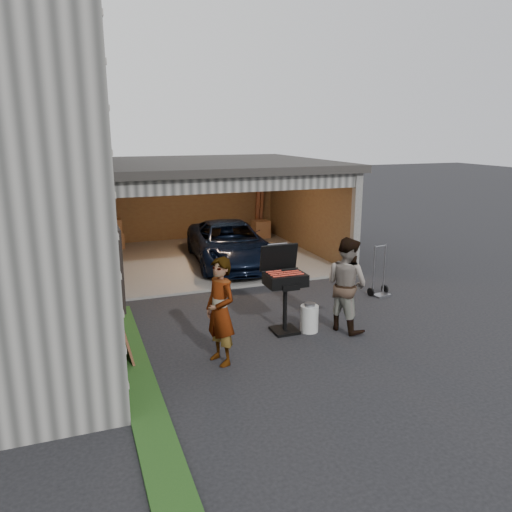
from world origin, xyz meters
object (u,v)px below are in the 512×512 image
at_px(plywood_panel, 125,336).
at_px(hand_truck, 380,286).
at_px(woman, 220,311).
at_px(propane_tank, 309,319).
at_px(bbq_grill, 284,282).
at_px(man, 346,284).
at_px(minivan, 230,245).

bearing_deg(plywood_panel, hand_truck, 13.33).
relative_size(woman, propane_tank, 3.48).
bearing_deg(propane_tank, bbq_grill, 158.20).
distance_m(propane_tank, plywood_panel, 3.43).
xyz_separation_m(bbq_grill, plywood_panel, (-2.98, -0.22, -0.55)).
distance_m(man, propane_tank, 0.96).
bearing_deg(bbq_grill, minivan, 84.67).
relative_size(woman, bbq_grill, 1.09).
xyz_separation_m(man, propane_tank, (-0.70, 0.14, -0.65)).
bearing_deg(man, propane_tank, 58.28).
distance_m(minivan, plywood_panel, 6.16).
xyz_separation_m(woman, propane_tank, (1.96, 0.67, -0.64)).
height_order(bbq_grill, plywood_panel, bbq_grill).
xyz_separation_m(woman, man, (2.65, 0.53, 0.01)).
bearing_deg(minivan, bbq_grill, -89.58).
xyz_separation_m(propane_tank, hand_truck, (2.50, 1.36, -0.03)).
xyz_separation_m(man, plywood_panel, (-4.12, 0.10, -0.47)).
distance_m(bbq_grill, hand_truck, 3.27).
relative_size(minivan, bbq_grill, 2.57).
relative_size(minivan, plywood_panel, 4.78).
distance_m(woman, man, 2.71).
distance_m(bbq_grill, plywood_panel, 3.04).
bearing_deg(woman, propane_tank, 90.35).
bearing_deg(propane_tank, woman, -161.02).
bearing_deg(hand_truck, woman, -165.73).
bearing_deg(minivan, propane_tank, -84.32).
relative_size(woman, hand_truck, 1.51).
distance_m(man, plywood_panel, 4.15).
height_order(minivan, hand_truck, hand_truck).
height_order(man, bbq_grill, man).
relative_size(minivan, hand_truck, 3.56).
bearing_deg(woman, hand_truck, 95.93).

